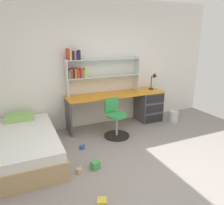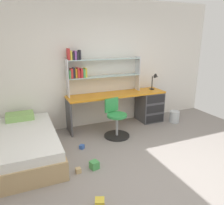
# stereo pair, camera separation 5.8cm
# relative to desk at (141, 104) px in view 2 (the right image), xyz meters

# --- Properties ---
(ground_plane) EXTENTS (5.71, 5.87, 0.02)m
(ground_plane) POSITION_rel_desk_xyz_m (-0.88, -2.14, -0.44)
(ground_plane) COLOR gray
(room_shell) EXTENTS (5.71, 5.87, 2.76)m
(room_shell) POSITION_rel_desk_xyz_m (-2.09, -0.92, 0.95)
(room_shell) COLOR white
(room_shell) RESTS_ON ground_plane
(desk) EXTENTS (2.24, 0.55, 0.75)m
(desk) POSITION_rel_desk_xyz_m (0.00, 0.00, 0.00)
(desk) COLOR orange
(desk) RESTS_ON ground_plane
(bookshelf_hutch) EXTENTS (1.67, 0.22, 0.99)m
(bookshelf_hutch) POSITION_rel_desk_xyz_m (-1.13, 0.16, 0.89)
(bookshelf_hutch) COLOR silver
(bookshelf_hutch) RESTS_ON desk
(desk_lamp) EXTENTS (0.20, 0.17, 0.38)m
(desk_lamp) POSITION_rel_desk_xyz_m (0.39, 0.01, 0.58)
(desk_lamp) COLOR black
(desk_lamp) RESTS_ON desk
(swivel_chair) EXTENTS (0.52, 0.52, 0.77)m
(swivel_chair) POSITION_rel_desk_xyz_m (-0.88, -0.52, -0.13)
(swivel_chair) COLOR black
(swivel_chair) RESTS_ON ground_plane
(bed_platform) EXTENTS (1.13, 1.89, 0.56)m
(bed_platform) POSITION_rel_desk_xyz_m (-2.65, -0.66, -0.21)
(bed_platform) COLOR tan
(bed_platform) RESTS_ON ground_plane
(waste_bin) EXTENTS (0.23, 0.23, 0.27)m
(waste_bin) POSITION_rel_desk_xyz_m (0.72, -0.37, -0.29)
(waste_bin) COLOR silver
(waste_bin) RESTS_ON ground_plane
(toy_block_green_0) EXTENTS (0.15, 0.15, 0.12)m
(toy_block_green_0) POSITION_rel_desk_xyz_m (-1.67, -1.46, -0.37)
(toy_block_green_0) COLOR #479E51
(toy_block_green_0) RESTS_ON ground_plane
(toy_block_natural_1) EXTENTS (0.08, 0.08, 0.08)m
(toy_block_natural_1) POSITION_rel_desk_xyz_m (-1.92, -1.48, -0.39)
(toy_block_natural_1) COLOR tan
(toy_block_natural_1) RESTS_ON ground_plane
(toy_block_yellow_2) EXTENTS (0.14, 0.14, 0.11)m
(toy_block_yellow_2) POSITION_rel_desk_xyz_m (-1.87, -2.26, -0.37)
(toy_block_yellow_2) COLOR gold
(toy_block_yellow_2) RESTS_ON ground_plane
(toy_block_blue_3) EXTENTS (0.11, 0.11, 0.08)m
(toy_block_blue_3) POSITION_rel_desk_xyz_m (-1.67, -0.78, -0.39)
(toy_block_blue_3) COLOR #3860B7
(toy_block_blue_3) RESTS_ON ground_plane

